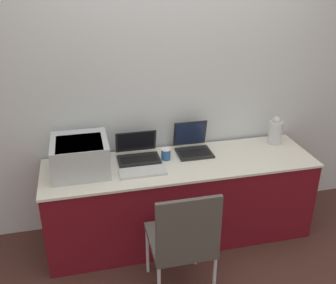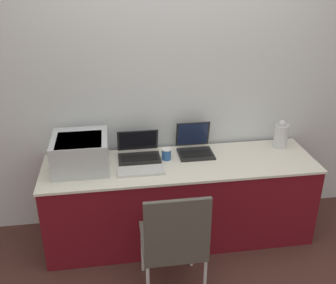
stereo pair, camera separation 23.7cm
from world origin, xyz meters
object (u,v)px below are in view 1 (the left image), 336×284
at_px(metal_pitcher, 275,131).
at_px(external_keyboard, 143,172).
at_px(printer, 80,155).
at_px(chair, 183,238).
at_px(laptop_left, 138,153).
at_px(laptop_right, 193,146).
at_px(coffee_cup, 166,154).

bearing_deg(metal_pitcher, external_keyboard, -167.76).
distance_m(printer, chair, 1.03).
bearing_deg(laptop_left, laptop_right, 1.64).
height_order(laptop_left, laptop_right, laptop_right).
relative_size(laptop_left, metal_pitcher, 1.36).
height_order(printer, chair, printer).
xyz_separation_m(printer, laptop_left, (0.47, 0.11, -0.09)).
bearing_deg(laptop_left, coffee_cup, -18.91).
xyz_separation_m(laptop_left, external_keyboard, (-0.01, -0.27, -0.04)).
height_order(printer, coffee_cup, printer).
xyz_separation_m(laptop_right, external_keyboard, (-0.49, -0.28, -0.04)).
relative_size(laptop_right, metal_pitcher, 1.15).
bearing_deg(printer, external_keyboard, -18.31).
bearing_deg(coffee_cup, laptop_left, 161.09).
relative_size(laptop_left, chair, 0.38).
xyz_separation_m(laptop_right, coffee_cup, (-0.26, -0.09, -0.01)).
bearing_deg(external_keyboard, coffee_cup, 39.47).
bearing_deg(coffee_cup, chair, -94.67).
bearing_deg(coffee_cup, external_keyboard, -140.53).
bearing_deg(laptop_left, metal_pitcher, 0.34).
bearing_deg(chair, metal_pitcher, 38.43).
height_order(laptop_right, metal_pitcher, metal_pitcher).
relative_size(external_keyboard, coffee_cup, 3.82).
bearing_deg(laptop_right, coffee_cup, -160.75).
distance_m(metal_pitcher, chair, 1.43).
distance_m(laptop_left, chair, 0.91).
bearing_deg(external_keyboard, laptop_right, 29.77).
bearing_deg(coffee_cup, laptop_right, 19.25).
relative_size(laptop_left, coffee_cup, 3.61).
distance_m(laptop_right, metal_pitcher, 0.77).
relative_size(laptop_right, chair, 0.32).
bearing_deg(laptop_right, metal_pitcher, -0.47).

